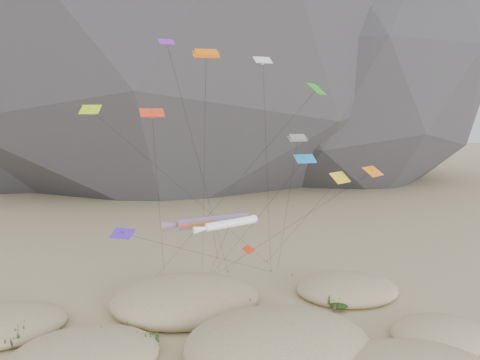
% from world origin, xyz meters
% --- Properties ---
extents(dunes, '(51.29, 37.62, 4.22)m').
position_xyz_m(dunes, '(-1.23, 4.85, 0.73)').
color(dunes, '#CCB789').
rests_on(dunes, ground).
extents(dune_grass, '(41.08, 26.33, 1.56)m').
position_xyz_m(dune_grass, '(-0.93, 3.39, 0.85)').
color(dune_grass, black).
rests_on(dune_grass, ground).
extents(kite_stakes, '(18.53, 6.43, 0.30)m').
position_xyz_m(kite_stakes, '(1.18, 24.02, 0.15)').
color(kite_stakes, '#3F2D1E').
rests_on(kite_stakes, ground).
extents(rainbow_tube_kite, '(8.30, 18.04, 11.88)m').
position_xyz_m(rainbow_tube_kite, '(-2.27, 8.50, 10.94)').
color(rainbow_tube_kite, '#F15B19').
rests_on(rainbow_tube_kite, ground).
extents(white_tube_kite, '(6.06, 18.77, 11.82)m').
position_xyz_m(white_tube_kite, '(-0.95, 6.25, 11.20)').
color(white_tube_kite, white).
rests_on(white_tube_kite, ground).
extents(orange_parafoil, '(3.04, 17.81, 26.86)m').
position_xyz_m(orange_parafoil, '(-2.07, 10.71, 25.99)').
color(orange_parafoil, orange).
rests_on(orange_parafoil, ground).
extents(multi_parafoil, '(3.86, 15.64, 18.92)m').
position_xyz_m(multi_parafoil, '(6.84, 10.24, 18.19)').
color(multi_parafoil, orange).
rests_on(multi_parafoil, ground).
extents(delta_kites, '(28.70, 22.03, 28.12)m').
position_xyz_m(delta_kites, '(2.69, 10.96, 17.85)').
color(delta_kites, purple).
rests_on(delta_kites, ground).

